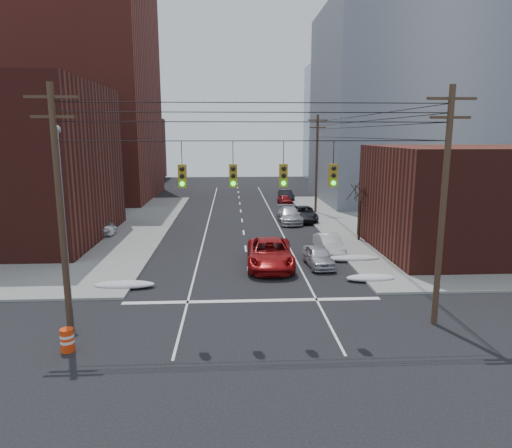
{
  "coord_description": "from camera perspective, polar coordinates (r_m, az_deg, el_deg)",
  "views": [
    {
      "loc": [
        -1.09,
        -16.92,
        8.88
      ],
      "look_at": [
        0.53,
        12.84,
        3.0
      ],
      "focal_mm": 32.0,
      "sensor_mm": 36.0,
      "label": 1
    }
  ],
  "objects": [
    {
      "name": "snow_east_far",
      "position": [
        33.22,
        11.83,
        -4.21
      ],
      "size": [
        4.0,
        1.08,
        0.42
      ],
      "primitive_type": "ellipsoid",
      "color": "silver",
      "rests_on": "ground"
    },
    {
      "name": "traffic_signals",
      "position": [
        20.0,
        0.29,
        6.25
      ],
      "size": [
        17.0,
        0.42,
        2.02
      ],
      "color": "black",
      "rests_on": "ground"
    },
    {
      "name": "sidewalk_ne",
      "position": [
        52.87,
        29.03,
        0.16
      ],
      "size": [
        40.0,
        40.0,
        0.15
      ],
      "primitive_type": "cube",
      "color": "gray",
      "rests_on": "ground"
    },
    {
      "name": "building_office",
      "position": [
        65.25,
        18.15,
        13.8
      ],
      "size": [
        22.0,
        20.0,
        25.0
      ],
      "primitive_type": "cube",
      "color": "gray",
      "rests_on": "ground"
    },
    {
      "name": "lot_car_a",
      "position": [
        42.13,
        -20.02,
        -0.55
      ],
      "size": [
        4.14,
        1.64,
        1.34
      ],
      "primitive_type": "imported",
      "rotation": [
        0.0,
        0.0,
        1.62
      ],
      "color": "white",
      "rests_on": "sidewalk_nw"
    },
    {
      "name": "parked_car_d",
      "position": [
        46.46,
        4.21,
        1.1
      ],
      "size": [
        2.22,
        5.43,
        1.57
      ],
      "primitive_type": "imported",
      "rotation": [
        0.0,
        0.0,
        -0.0
      ],
      "color": "#B1B1B6",
      "rests_on": "ground"
    },
    {
      "name": "lot_car_b",
      "position": [
        42.78,
        -20.48,
        -0.31
      ],
      "size": [
        5.68,
        3.28,
        1.49
      ],
      "primitive_type": "imported",
      "rotation": [
        0.0,
        0.0,
        1.41
      ],
      "color": "#B3B2B7",
      "rests_on": "sidewalk_nw"
    },
    {
      "name": "utility_pole_left",
      "position": [
        21.48,
        -23.29,
        1.96
      ],
      "size": [
        2.2,
        0.28,
        11.0
      ],
      "color": "#473323",
      "rests_on": "ground"
    },
    {
      "name": "parked_car_e",
      "position": [
        58.78,
        3.62,
        3.05
      ],
      "size": [
        1.9,
        3.75,
        1.22
      ],
      "primitive_type": "imported",
      "rotation": [
        0.0,
        0.0,
        0.13
      ],
      "color": "maroon",
      "rests_on": "ground"
    },
    {
      "name": "building_brick_far",
      "position": [
        94.32,
        -18.66,
        8.83
      ],
      "size": [
        22.0,
        18.0,
        12.0
      ],
      "primitive_type": "cube",
      "color": "#4B1B16",
      "rests_on": "ground"
    },
    {
      "name": "construction_barrel",
      "position": [
        21.0,
        -22.53,
        -13.23
      ],
      "size": [
        0.74,
        0.74,
        0.99
      ],
      "rotation": [
        0.0,
        0.0,
        0.4
      ],
      "color": "red",
      "rests_on": "ground"
    },
    {
      "name": "snow_nw",
      "position": [
        28.05,
        -16.1,
        -7.3
      ],
      "size": [
        3.5,
        1.08,
        0.42
      ],
      "primitive_type": "ellipsoid",
      "color": "silver",
      "rests_on": "ground"
    },
    {
      "name": "ground",
      "position": [
        19.14,
        0.51,
        -16.48
      ],
      "size": [
        160.0,
        160.0,
        0.0
      ],
      "primitive_type": "plane",
      "color": "black",
      "rests_on": "ground"
    },
    {
      "name": "parked_car_c",
      "position": [
        47.58,
        5.98,
        1.27
      ],
      "size": [
        2.67,
        5.53,
        1.52
      ],
      "primitive_type": "imported",
      "rotation": [
        0.0,
        0.0,
        -0.03
      ],
      "color": "black",
      "rests_on": "ground"
    },
    {
      "name": "parked_car_a",
      "position": [
        31.48,
        7.79,
        -4.02
      ],
      "size": [
        1.89,
        4.15,
        1.38
      ],
      "primitive_type": "imported",
      "rotation": [
        0.0,
        0.0,
        0.07
      ],
      "color": "silver",
      "rests_on": "ground"
    },
    {
      "name": "parked_car_f",
      "position": [
        62.74,
        3.77,
        3.65
      ],
      "size": [
        1.9,
        4.39,
        1.4
      ],
      "primitive_type": "imported",
      "rotation": [
        0.0,
        0.0,
        0.1
      ],
      "color": "black",
      "rests_on": "ground"
    },
    {
      "name": "bare_tree",
      "position": [
        38.99,
        12.82,
        1.19
      ],
      "size": [
        2.09,
        2.2,
        4.93
      ],
      "color": "black",
      "rests_on": "ground"
    },
    {
      "name": "street_light",
      "position": [
        24.64,
        -23.07,
        2.48
      ],
      "size": [
        0.44,
        0.44,
        9.32
      ],
      "color": "gray",
      "rests_on": "ground"
    },
    {
      "name": "building_storefront",
      "position": [
        38.36,
        26.78,
        2.65
      ],
      "size": [
        16.0,
        12.0,
        8.0
      ],
      "primitive_type": "cube",
      "color": "#4B1B16",
      "rests_on": "ground"
    },
    {
      "name": "utility_pole_far",
      "position": [
        51.91,
        7.6,
        7.64
      ],
      "size": [
        2.2,
        0.28,
        11.0
      ],
      "color": "#473323",
      "rests_on": "ground"
    },
    {
      "name": "snow_ne",
      "position": [
        29.07,
        14.1,
        -6.54
      ],
      "size": [
        3.0,
        1.08,
        0.42
      ],
      "primitive_type": "ellipsoid",
      "color": "silver",
      "rests_on": "ground"
    },
    {
      "name": "red_pickup",
      "position": [
        31.06,
        1.77,
        -3.69
      ],
      "size": [
        3.31,
        6.75,
        1.84
      ],
      "primitive_type": "imported",
      "rotation": [
        0.0,
        0.0,
        -0.04
      ],
      "color": "#9C0E0F",
      "rests_on": "ground"
    },
    {
      "name": "building_glass",
      "position": [
        90.49,
        13.28,
        12.21
      ],
      "size": [
        20.0,
        18.0,
        22.0
      ],
      "primitive_type": "cube",
      "color": "gray",
      "rests_on": "ground"
    },
    {
      "name": "lot_car_d",
      "position": [
        44.08,
        -23.83,
        -0.24
      ],
      "size": [
        4.49,
        2.1,
        1.49
      ],
      "primitive_type": "imported",
      "rotation": [
        0.0,
        0.0,
        1.49
      ],
      "color": "#A2A2A7",
      "rests_on": "sidewalk_nw"
    },
    {
      "name": "building_brick_tall",
      "position": [
        69.12,
        -23.35,
        15.36
      ],
      "size": [
        24.0,
        20.0,
        30.0
      ],
      "primitive_type": "cube",
      "color": "maroon",
      "rests_on": "ground"
    },
    {
      "name": "parked_car_b",
      "position": [
        35.0,
        9.14,
        -2.48
      ],
      "size": [
        1.8,
        4.42,
        1.43
      ],
      "primitive_type": "imported",
      "rotation": [
        0.0,
        0.0,
        0.07
      ],
      "color": "silver",
      "rests_on": "ground"
    },
    {
      "name": "utility_pole_right",
      "position": [
        22.32,
        22.37,
        2.35
      ],
      "size": [
        2.2,
        0.28,
        11.0
      ],
      "color": "#473323",
      "rests_on": "ground"
    },
    {
      "name": "lot_car_c",
      "position": [
        42.54,
        -29.02,
        -1.04
      ],
      "size": [
        5.75,
        3.91,
        1.54
      ],
      "primitive_type": "imported",
      "rotation": [
        0.0,
        0.0,
        1.93
      ],
      "color": "black",
      "rests_on": "sidewalk_nw"
    }
  ]
}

